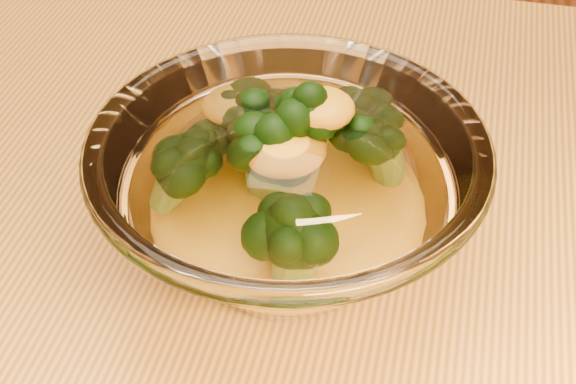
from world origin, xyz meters
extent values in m
cube|color=gold|center=(0.00, 0.00, 0.73)|extent=(1.20, 0.80, 0.04)
cylinder|color=brown|center=(-0.54, 0.34, 0.35)|extent=(0.06, 0.06, 0.71)
ellipsoid|color=white|center=(-0.12, 0.04, 0.76)|extent=(0.10, 0.10, 0.02)
torus|color=white|center=(-0.12, 0.04, 0.84)|extent=(0.22, 0.22, 0.01)
ellipsoid|color=#EBAB13|center=(-0.12, 0.04, 0.78)|extent=(0.11, 0.11, 0.03)
camera|label=1|loc=(-0.04, -0.29, 1.11)|focal=50.00mm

